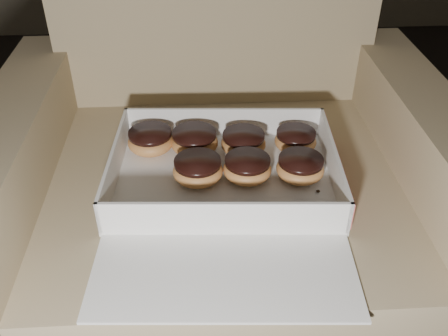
% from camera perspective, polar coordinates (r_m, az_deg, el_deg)
% --- Properties ---
extents(armchair, '(0.88, 0.75, 0.92)m').
position_cam_1_polar(armchair, '(1.08, -0.25, -3.68)').
color(armchair, tan).
rests_on(armchair, floor).
extents(bakery_box, '(0.43, 0.50, 0.07)m').
position_cam_1_polar(bakery_box, '(0.89, 0.22, -2.37)').
color(bakery_box, white).
rests_on(bakery_box, armchair).
extents(donut_a, '(0.08, 0.08, 0.04)m').
position_cam_1_polar(donut_a, '(1.00, 8.17, 3.19)').
color(donut_a, '#DC954D').
rests_on(donut_a, bakery_box).
extents(donut_b, '(0.09, 0.09, 0.04)m').
position_cam_1_polar(donut_b, '(0.92, 8.71, 0.05)').
color(donut_b, '#DC954D').
rests_on(donut_b, bakery_box).
extents(donut_c, '(0.09, 0.09, 0.05)m').
position_cam_1_polar(donut_c, '(1.00, -8.38, 3.14)').
color(donut_c, '#DC954D').
rests_on(donut_c, bakery_box).
extents(donut_d, '(0.09, 0.09, 0.05)m').
position_cam_1_polar(donut_d, '(0.91, -3.01, -0.18)').
color(donut_d, '#DC954D').
rests_on(donut_d, bakery_box).
extents(donut_e, '(0.09, 0.09, 0.04)m').
position_cam_1_polar(donut_e, '(0.98, 2.23, 2.93)').
color(donut_e, '#DC954D').
rests_on(donut_e, bakery_box).
extents(donut_f, '(0.09, 0.09, 0.04)m').
position_cam_1_polar(donut_f, '(0.91, 2.68, 0.01)').
color(donut_f, '#DC954D').
rests_on(donut_f, bakery_box).
extents(donut_g, '(0.09, 0.09, 0.05)m').
position_cam_1_polar(donut_g, '(0.99, -3.38, 3.08)').
color(donut_g, '#DC954D').
rests_on(donut_g, bakery_box).
extents(crumb_a, '(0.01, 0.01, 0.00)m').
position_cam_1_polar(crumb_a, '(0.83, -1.81, -6.04)').
color(crumb_a, black).
rests_on(crumb_a, bakery_box).
extents(crumb_b, '(0.01, 0.01, 0.00)m').
position_cam_1_polar(crumb_b, '(0.92, 8.97, -1.63)').
color(crumb_b, black).
rests_on(crumb_b, bakery_box).
extents(crumb_c, '(0.01, 0.01, 0.00)m').
position_cam_1_polar(crumb_c, '(0.91, 10.70, -2.62)').
color(crumb_c, black).
rests_on(crumb_c, bakery_box).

